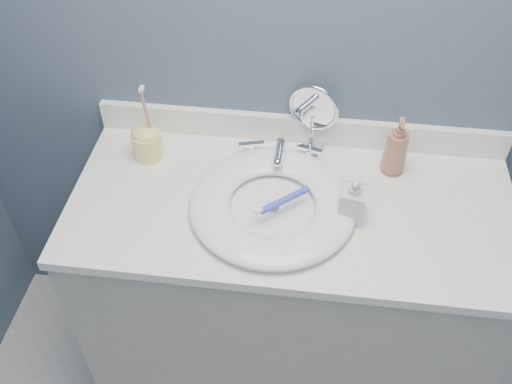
% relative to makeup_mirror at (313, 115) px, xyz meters
% --- Properties ---
extents(back_wall, '(2.20, 0.02, 2.40)m').
position_rel_makeup_mirror_xyz_m(back_wall, '(-0.04, 0.04, 0.20)').
color(back_wall, '#47576B').
rests_on(back_wall, ground).
extents(vanity_cabinet, '(1.20, 0.55, 0.85)m').
position_rel_makeup_mirror_xyz_m(vanity_cabinet, '(-0.04, -0.24, -0.58)').
color(vanity_cabinet, '#B6B0A6').
rests_on(vanity_cabinet, ground).
extents(countertop, '(1.22, 0.57, 0.03)m').
position_rel_makeup_mirror_xyz_m(countertop, '(-0.04, -0.24, -0.14)').
color(countertop, white).
rests_on(countertop, vanity_cabinet).
extents(backsplash, '(1.22, 0.02, 0.09)m').
position_rel_makeup_mirror_xyz_m(backsplash, '(-0.04, 0.02, -0.08)').
color(backsplash, white).
rests_on(backsplash, countertop).
extents(basin, '(0.45, 0.45, 0.04)m').
position_rel_makeup_mirror_xyz_m(basin, '(-0.09, -0.27, -0.10)').
color(basin, white).
rests_on(basin, countertop).
extents(drain, '(0.04, 0.04, 0.01)m').
position_rel_makeup_mirror_xyz_m(drain, '(-0.09, -0.27, -0.12)').
color(drain, silver).
rests_on(drain, countertop).
extents(faucet, '(0.25, 0.13, 0.07)m').
position_rel_makeup_mirror_xyz_m(faucet, '(-0.09, -0.07, -0.09)').
color(faucet, silver).
rests_on(faucet, countertop).
extents(makeup_mirror, '(0.15, 0.08, 0.22)m').
position_rel_makeup_mirror_xyz_m(makeup_mirror, '(0.00, 0.00, 0.00)').
color(makeup_mirror, silver).
rests_on(makeup_mirror, countertop).
extents(soap_bottle_amber, '(0.07, 0.07, 0.18)m').
position_rel_makeup_mirror_xyz_m(soap_bottle_amber, '(0.24, -0.07, -0.03)').
color(soap_bottle_amber, '#A06648').
rests_on(soap_bottle_amber, countertop).
extents(soap_bottle_clear, '(0.08, 0.08, 0.15)m').
position_rel_makeup_mirror_xyz_m(soap_bottle_clear, '(0.12, -0.27, -0.05)').
color(soap_bottle_clear, silver).
rests_on(soap_bottle_clear, countertop).
extents(toothbrush_holder, '(0.09, 0.09, 0.25)m').
position_rel_makeup_mirror_xyz_m(toothbrush_holder, '(-0.47, -0.10, -0.06)').
color(toothbrush_holder, '#F4E77A').
rests_on(toothbrush_holder, countertop).
extents(toothbrush_lying, '(0.14, 0.12, 0.02)m').
position_rel_makeup_mirror_xyz_m(toothbrush_lying, '(-0.06, -0.28, -0.08)').
color(toothbrush_lying, blue).
rests_on(toothbrush_lying, basin).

